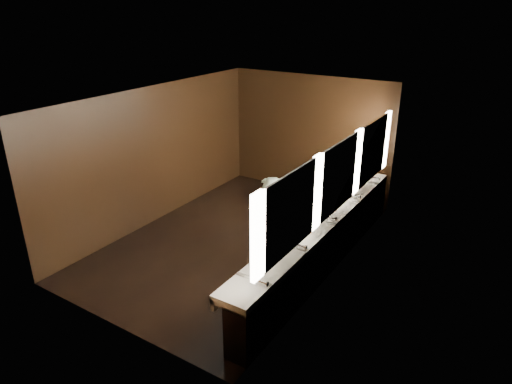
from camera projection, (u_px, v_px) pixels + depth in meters
floor at (237, 241)px, 8.87m from camera, size 6.00×6.00×0.00m
ceiling at (235, 97)px, 7.79m from camera, size 4.00×6.00×0.02m
wall_back at (309, 136)px, 10.66m from camera, size 4.00×0.02×2.80m
wall_front at (106, 241)px, 5.99m from camera, size 4.00×0.02×2.80m
wall_left at (156, 155)px, 9.32m from camera, size 0.02×6.00×2.80m
wall_right at (338, 197)px, 7.34m from camera, size 0.02×6.00×2.80m
sink_counter at (323, 243)px, 7.79m from camera, size 0.55×5.40×1.01m
mirror_band at (339, 176)px, 7.21m from camera, size 0.06×5.03×1.15m
person at (268, 230)px, 7.33m from camera, size 0.67×0.78×1.81m
trash_bin at (238, 320)px, 6.23m from camera, size 0.42×0.42×0.57m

